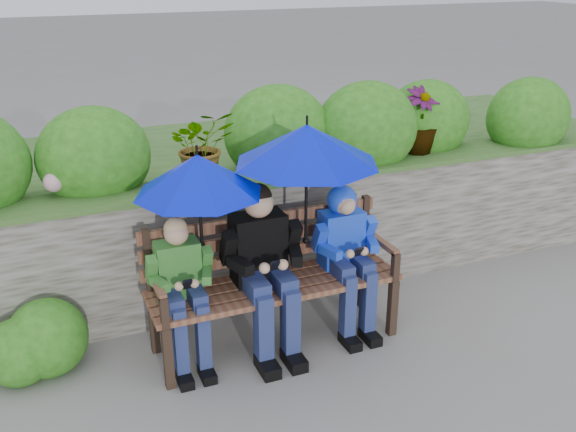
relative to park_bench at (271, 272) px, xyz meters
name	(u,v)px	position (x,y,z in m)	size (l,w,h in m)	color
ground	(293,341)	(0.12, -0.12, -0.53)	(60.00, 60.00, 0.00)	slate
garden_backdrop	(216,195)	(0.04, 1.49, 0.08)	(8.00, 2.88, 1.73)	#4C483B
park_bench	(271,272)	(0.00, 0.00, 0.00)	(1.78, 0.52, 0.94)	black
boy_left	(182,285)	(-0.66, -0.07, 0.07)	(0.43, 0.50, 1.05)	#1B5A1D
boy_middle	(264,262)	(-0.09, -0.09, 0.13)	(0.55, 0.64, 1.20)	black
boy_right	(346,246)	(0.56, -0.07, 0.13)	(0.46, 0.56, 1.10)	blue
umbrella_left	(198,175)	(-0.49, -0.01, 0.79)	(0.84, 0.84, 0.82)	#000FD4
umbrella_right	(307,144)	(0.25, -0.02, 0.91)	(1.01, 1.01, 0.92)	#000FD4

